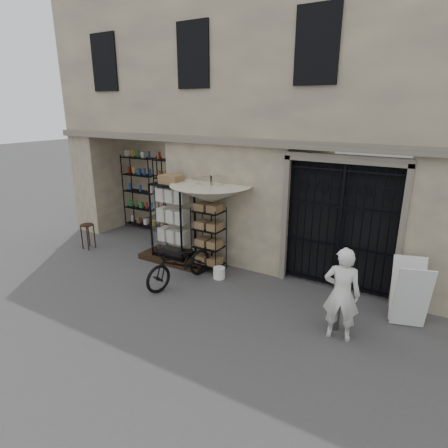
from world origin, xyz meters
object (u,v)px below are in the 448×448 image
Objects in this scene: market_umbrella at (211,189)px; shopkeeper at (337,337)px; bicycle at (181,283)px; easel_sign at (410,294)px; wooden_stool at (88,236)px; wire_rack at (209,240)px; steel_bollard at (336,307)px; white_bucket at (219,273)px; display_cabinet at (173,224)px.

market_umbrella is 4.46m from shopkeeper.
easel_sign is at bearing 20.84° from bicycle.
market_umbrella is at bearing 10.59° from wooden_stool.
wire_rack is 1.83× the size of steel_bollard.
wire_rack is at bearing -90.41° from market_umbrella.
market_umbrella is 3.21× the size of steel_bollard.
bicycle is 1.11× the size of shopkeeper.
white_bucket is at bearing 165.05° from easel_sign.
display_cabinet is at bearing -23.91° from shopkeeper.
white_bucket reaches higher than shopkeeper.
market_umbrella is 3.89× the size of wooden_stool.
bicycle is at bearing 179.44° from steel_bollard.
steel_bollard is at bearing -13.73° from white_bucket.
shopkeeper is 1.37× the size of easel_sign.
wooden_stool is 0.59× the size of easel_sign.
display_cabinet reaches higher than white_bucket.
wire_rack reaches higher than bicycle.
easel_sign is at bearing -141.26° from shopkeeper.
wooden_stool is (-4.38, -0.26, 0.25)m from white_bucket.
display_cabinet is at bearing 168.97° from white_bucket.
easel_sign is at bearing 36.90° from steel_bollard.
bicycle is (-0.14, -1.17, -2.10)m from market_umbrella.
wire_rack is at bearing -28.45° from shopkeeper.
bicycle is 4.93m from easel_sign.
wooden_stool is 7.58m from shopkeeper.
wooden_stool is 7.43m from steel_bollard.
shopkeeper is at bearing -63.30° from steel_bollard.
market_umbrella reaches higher than wooden_stool.
white_bucket is at bearing 58.80° from bicycle.
bicycle is at bearing -12.93° from shopkeeper.
white_bucket is 0.23× the size of easel_sign.
wire_rack reaches higher than steel_bollard.
steel_bollard is 1.44m from easel_sign.
market_umbrella is at bearing -5.70° from display_cabinet.
wooden_stool is 0.43× the size of shopkeeper.
display_cabinet is 2.88× the size of wooden_stool.
easel_sign reaches higher than shopkeeper.
wire_rack is at bearing 146.91° from white_bucket.
wire_rack is 0.90m from white_bucket.
display_cabinet is 0.74× the size of market_umbrella.
shopkeeper is at bearing -30.47° from wire_rack.
easel_sign reaches higher than bicycle.
display_cabinet is 4.83m from steel_bollard.
shopkeeper is (7.54, -0.73, -0.39)m from wooden_stool.
white_bucket is at bearing -23.94° from display_cabinet.
display_cabinet is 1.16m from wire_rack.
shopkeeper is at bearing -21.64° from market_umbrella.
wooden_stool is at bearing 179.06° from display_cabinet.
wire_rack is at bearing 8.67° from wooden_stool.
steel_bollard is (3.53, -1.20, -1.64)m from market_umbrella.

